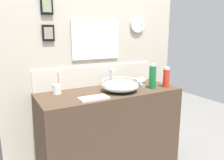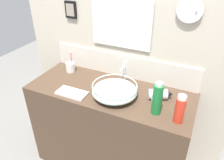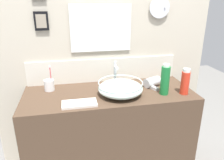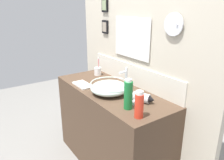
# 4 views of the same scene
# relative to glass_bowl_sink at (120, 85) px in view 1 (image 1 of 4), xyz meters

# --- Properties ---
(vanity_counter) EXTENTS (1.31, 0.53, 0.84)m
(vanity_counter) POSITION_rel_glass_bowl_sink_xyz_m (-0.07, 0.06, -0.48)
(vanity_counter) COLOR #4C3828
(vanity_counter) RESTS_ON ground
(back_panel) EXTENTS (1.87, 0.10, 2.52)m
(back_panel) POSITION_rel_glass_bowl_sink_xyz_m (-0.07, 0.36, 0.36)
(back_panel) COLOR beige
(back_panel) RESTS_ON ground
(glass_bowl_sink) EXTENTS (0.34, 0.34, 0.11)m
(glass_bowl_sink) POSITION_rel_glass_bowl_sink_xyz_m (0.00, 0.00, 0.00)
(glass_bowl_sink) COLOR silver
(glass_bowl_sink) RESTS_ON vanity_counter
(faucet) EXTENTS (0.02, 0.09, 0.21)m
(faucet) POSITION_rel_glass_bowl_sink_xyz_m (-0.00, 0.18, 0.06)
(faucet) COLOR silver
(faucet) RESTS_ON vanity_counter
(hair_drier) EXTENTS (0.19, 0.18, 0.08)m
(hair_drier) POSITION_rel_glass_bowl_sink_xyz_m (0.31, 0.12, -0.02)
(hair_drier) COLOR silver
(hair_drier) RESTS_ON vanity_counter
(toothbrush_cup) EXTENTS (0.08, 0.08, 0.21)m
(toothbrush_cup) POSITION_rel_glass_bowl_sink_xyz_m (-0.53, 0.20, -0.01)
(toothbrush_cup) COLOR white
(toothbrush_cup) RESTS_ON vanity_counter
(spray_bottle) EXTENTS (0.07, 0.07, 0.24)m
(spray_bottle) POSITION_rel_glass_bowl_sink_xyz_m (0.33, -0.05, 0.06)
(spray_bottle) COLOR #197233
(spray_bottle) RESTS_ON vanity_counter
(shampoo_bottle) EXTENTS (0.06, 0.06, 0.20)m
(shampoo_bottle) POSITION_rel_glass_bowl_sink_xyz_m (0.48, -0.07, 0.04)
(shampoo_bottle) COLOR red
(shampoo_bottle) RESTS_ON vanity_counter
(hand_towel) EXTENTS (0.24, 0.12, 0.02)m
(hand_towel) POSITION_rel_glass_bowl_sink_xyz_m (-0.31, -0.10, -0.05)
(hand_towel) COLOR silver
(hand_towel) RESTS_ON vanity_counter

